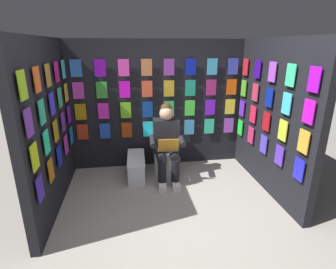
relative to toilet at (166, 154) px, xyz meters
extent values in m
plane|color=#9E998E|center=(0.07, 1.68, -0.33)|extent=(30.00, 30.00, 0.00)
cube|color=black|center=(0.07, -0.40, 0.73)|extent=(2.96, 0.10, 2.11)
cube|color=#AA2F14|center=(1.32, -0.31, 0.34)|extent=(0.17, 0.01, 0.26)
cube|color=#1A47B2|center=(0.96, -0.31, 0.34)|extent=(0.17, 0.01, 0.26)
cube|color=#9E330B|center=(0.61, -0.31, 0.34)|extent=(0.17, 0.01, 0.26)
cube|color=#1FD1EE|center=(0.25, -0.31, 0.34)|extent=(0.17, 0.01, 0.26)
cube|color=gold|center=(-0.11, -0.31, 0.34)|extent=(0.17, 0.01, 0.26)
cube|color=#3C95C7|center=(-0.46, -0.31, 0.34)|extent=(0.17, 0.01, 0.26)
cube|color=#31CF9C|center=(-0.82, -0.31, 0.34)|extent=(0.17, 0.01, 0.26)
cube|color=#A544CE|center=(-1.18, -0.31, 0.34)|extent=(0.17, 0.01, 0.26)
cube|color=#A0780B|center=(1.32, -0.31, 0.68)|extent=(0.17, 0.01, 0.26)
cube|color=#D623C5|center=(0.96, -0.31, 0.68)|extent=(0.17, 0.01, 0.26)
cube|color=#6ABD1E|center=(0.61, -0.31, 0.68)|extent=(0.17, 0.01, 0.26)
cube|color=navy|center=(0.25, -0.31, 0.68)|extent=(0.17, 0.01, 0.26)
cube|color=green|center=(-0.11, -0.31, 0.68)|extent=(0.17, 0.01, 0.26)
cube|color=#3FD335|center=(-0.46, -0.31, 0.68)|extent=(0.17, 0.01, 0.26)
cube|color=#6D1ADD|center=(-0.82, -0.31, 0.68)|extent=(0.17, 0.01, 0.26)
cube|color=yellow|center=(-1.18, -0.31, 0.68)|extent=(0.17, 0.01, 0.26)
cube|color=#AF33A6|center=(1.32, -0.31, 1.02)|extent=(0.17, 0.01, 0.26)
cube|color=#338E30|center=(0.96, -0.31, 1.02)|extent=(0.17, 0.01, 0.26)
cube|color=#DF0ED5|center=(0.61, -0.31, 1.02)|extent=(0.17, 0.01, 0.26)
cube|color=#D64E31|center=(0.25, -0.31, 1.02)|extent=(0.17, 0.01, 0.26)
cube|color=gold|center=(-0.11, -0.31, 1.02)|extent=(0.17, 0.01, 0.26)
cube|color=#19916F|center=(-0.46, -0.31, 1.02)|extent=(0.17, 0.01, 0.26)
cube|color=#972469|center=(-0.82, -0.31, 1.02)|extent=(0.17, 0.01, 0.26)
cube|color=#E6510F|center=(-1.18, -0.31, 1.02)|extent=(0.17, 0.01, 0.26)
cube|color=blue|center=(1.32, -0.31, 1.36)|extent=(0.17, 0.01, 0.26)
cube|color=#680A9A|center=(0.96, -0.31, 1.36)|extent=(0.17, 0.01, 0.26)
cube|color=#E33BB2|center=(0.61, -0.31, 1.36)|extent=(0.17, 0.01, 0.26)
cube|color=#BC6A3D|center=(0.25, -0.31, 1.36)|extent=(0.17, 0.01, 0.26)
cube|color=purple|center=(-0.11, -0.31, 1.36)|extent=(0.17, 0.01, 0.26)
cube|color=#0B1CA7|center=(-0.46, -0.31, 1.36)|extent=(0.17, 0.01, 0.26)
cube|color=#3DA4CB|center=(-0.82, -0.31, 1.36)|extent=(0.17, 0.01, 0.26)
cube|color=blue|center=(-1.18, -0.31, 1.36)|extent=(0.17, 0.01, 0.26)
cube|color=black|center=(-1.41, 0.67, 0.73)|extent=(0.10, 2.03, 2.11)
cube|color=#23E038|center=(-1.32, -0.16, 0.34)|extent=(0.01, 0.17, 0.26)
cube|color=#CA2A62|center=(-1.32, 0.25, 0.34)|extent=(0.01, 0.17, 0.26)
cube|color=#5040D2|center=(-1.32, 0.67, 0.34)|extent=(0.01, 0.17, 0.26)
cube|color=#5A31CA|center=(-1.32, 1.08, 0.34)|extent=(0.01, 0.17, 0.26)
cube|color=#2123DA|center=(-1.32, 1.49, 0.34)|extent=(0.01, 0.17, 0.26)
cube|color=#5924D2|center=(-1.32, -0.16, 0.68)|extent=(0.01, 0.17, 0.26)
cube|color=#ED2046|center=(-1.32, 0.25, 0.68)|extent=(0.01, 0.17, 0.26)
cube|color=red|center=(-1.32, 0.67, 0.68)|extent=(0.01, 0.17, 0.26)
cube|color=#CFDD33|center=(-1.32, 1.08, 0.68)|extent=(0.01, 0.17, 0.26)
cube|color=gold|center=(-1.32, 1.49, 0.68)|extent=(0.01, 0.17, 0.26)
cube|color=#4FAE27|center=(-1.32, -0.16, 1.02)|extent=(0.01, 0.17, 0.26)
cube|color=#BE3354|center=(-1.32, 0.25, 1.02)|extent=(0.01, 0.17, 0.26)
cube|color=#0B2195|center=(-1.32, 0.67, 1.02)|extent=(0.01, 0.17, 0.26)
cube|color=#3EC8EC|center=(-1.32, 1.08, 1.02)|extent=(0.01, 0.17, 0.26)
cube|color=#D213D0|center=(-1.32, 1.49, 1.02)|extent=(0.01, 0.17, 0.26)
cube|color=red|center=(-1.32, -0.16, 1.36)|extent=(0.01, 0.17, 0.26)
cube|color=#380B99|center=(-1.32, 0.25, 1.36)|extent=(0.01, 0.17, 0.26)
cube|color=#A347D0|center=(-1.32, 0.67, 1.36)|extent=(0.01, 0.17, 0.26)
cube|color=#39E693|center=(-1.32, 1.08, 1.36)|extent=(0.01, 0.17, 0.26)
cube|color=#A90FE1|center=(-1.32, 1.49, 1.36)|extent=(0.01, 0.17, 0.26)
cube|color=black|center=(1.55, 0.67, 0.73)|extent=(0.10, 2.03, 2.11)
cube|color=#3B25A9|center=(1.47, 1.49, 0.34)|extent=(0.01, 0.17, 0.26)
cube|color=#BA6A16|center=(1.47, 1.08, 0.34)|extent=(0.01, 0.17, 0.26)
cube|color=#1A26C7|center=(1.47, 0.67, 0.34)|extent=(0.01, 0.17, 0.26)
cube|color=#CA30D0|center=(1.47, 0.25, 0.34)|extent=(0.01, 0.17, 0.26)
cube|color=blue|center=(1.47, -0.16, 0.34)|extent=(0.01, 0.17, 0.26)
cube|color=#C1D318|center=(1.47, 1.49, 0.68)|extent=(0.01, 0.17, 0.26)
cube|color=#23E59D|center=(1.47, 1.08, 0.68)|extent=(0.01, 0.17, 0.26)
cube|color=#AB8819|center=(1.47, 0.67, 0.68)|extent=(0.01, 0.17, 0.26)
cube|color=#632A99|center=(1.47, 0.25, 0.68)|extent=(0.01, 0.17, 0.26)
cube|color=#7B14D2|center=(1.47, -0.16, 0.68)|extent=(0.01, 0.17, 0.26)
cube|color=#673099|center=(1.47, 1.49, 1.02)|extent=(0.01, 0.17, 0.26)
cube|color=#2AAF83|center=(1.47, 1.08, 1.02)|extent=(0.01, 0.17, 0.26)
cube|color=#3931EE|center=(1.47, 0.67, 1.02)|extent=(0.01, 0.17, 0.26)
cube|color=#34AD76|center=(1.47, 0.25, 1.02)|extent=(0.01, 0.17, 0.26)
cube|color=gold|center=(1.47, -0.16, 1.02)|extent=(0.01, 0.17, 0.26)
cube|color=#87BF1D|center=(1.47, 1.49, 1.36)|extent=(0.01, 0.17, 0.26)
cube|color=orange|center=(1.47, 1.08, 1.36)|extent=(0.01, 0.17, 0.26)
cube|color=olive|center=(1.47, 0.67, 1.36)|extent=(0.01, 0.17, 0.26)
cube|color=#CB1691|center=(1.47, 0.25, 1.36)|extent=(0.01, 0.17, 0.26)
cube|color=#47CBDA|center=(1.47, -0.16, 1.36)|extent=(0.01, 0.17, 0.26)
cylinder|color=white|center=(0.00, 0.08, -0.13)|extent=(0.38, 0.38, 0.40)
cylinder|color=white|center=(0.00, 0.08, 0.09)|extent=(0.41, 0.41, 0.02)
cube|color=white|center=(-0.01, -0.18, 0.25)|extent=(0.39, 0.20, 0.36)
cylinder|color=white|center=(0.00, -0.09, 0.25)|extent=(0.39, 0.09, 0.39)
cube|color=black|center=(0.00, 0.11, 0.36)|extent=(0.41, 0.24, 0.52)
sphere|color=tan|center=(0.01, 0.14, 0.71)|extent=(0.21, 0.21, 0.21)
sphere|color=#472D19|center=(0.00, 0.11, 0.78)|extent=(0.17, 0.17, 0.17)
cylinder|color=black|center=(-0.09, 0.31, 0.11)|extent=(0.17, 0.41, 0.15)
cylinder|color=black|center=(0.11, 0.30, 0.11)|extent=(0.17, 0.41, 0.15)
cylinder|color=black|center=(-0.08, 0.49, -0.11)|extent=(0.12, 0.12, 0.42)
cylinder|color=black|center=(0.12, 0.48, -0.11)|extent=(0.12, 0.12, 0.42)
cube|color=white|center=(-0.07, 0.55, -0.28)|extent=(0.12, 0.27, 0.09)
cube|color=white|center=(0.13, 0.54, -0.28)|extent=(0.12, 0.27, 0.09)
cylinder|color=black|center=(-0.21, 0.30, 0.33)|extent=(0.10, 0.31, 0.13)
cylinder|color=black|center=(0.23, 0.28, 0.33)|extent=(0.10, 0.31, 0.13)
cube|color=orange|center=(0.02, 0.45, 0.32)|extent=(0.31, 0.14, 0.23)
cube|color=silver|center=(0.48, 0.08, -0.17)|extent=(0.28, 0.69, 0.32)
cube|color=white|center=(0.48, 0.08, 0.00)|extent=(0.29, 0.71, 0.03)
camera|label=1|loc=(0.57, 3.99, 1.68)|focal=28.49mm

